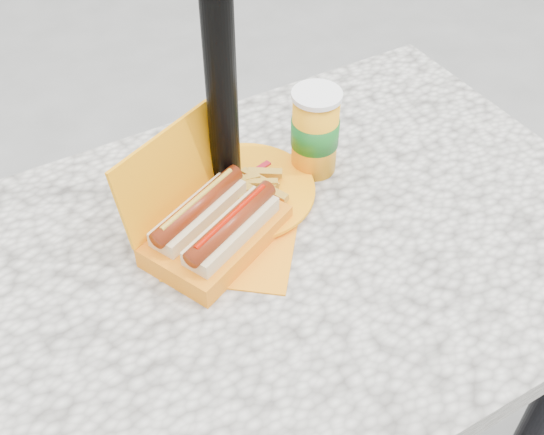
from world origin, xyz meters
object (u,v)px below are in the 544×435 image
hotdog_box (212,225)px  fries_plate (242,194)px  umbrella_pole (217,11)px  soda_cup (315,132)px

hotdog_box → fries_plate: hotdog_box is taller
umbrella_pole → fries_plate: bearing=-63.1°
soda_cup → hotdog_box: bearing=-162.0°
fries_plate → hotdog_box: bearing=-142.6°
umbrella_pole → soda_cup: umbrella_pole is taller
umbrella_pole → fries_plate: umbrella_pole is taller
fries_plate → soda_cup: 0.17m
umbrella_pole → hotdog_box: umbrella_pole is taller
umbrella_pole → hotdog_box: size_ratio=7.94×
umbrella_pole → soda_cup: bearing=-5.9°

